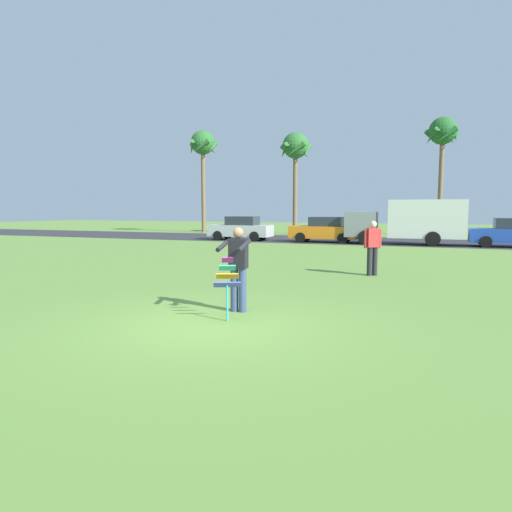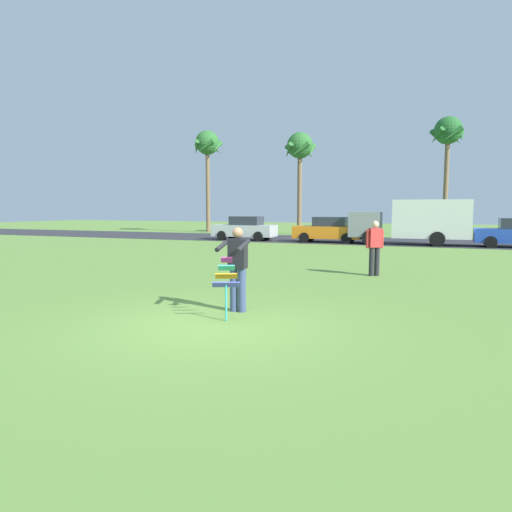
# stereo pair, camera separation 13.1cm
# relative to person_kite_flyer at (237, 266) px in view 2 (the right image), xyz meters

# --- Properties ---
(ground_plane) EXTENTS (120.00, 120.00, 0.00)m
(ground_plane) POSITION_rel_person_kite_flyer_xyz_m (-0.04, -1.15, -0.95)
(ground_plane) COLOR olive
(road_strip) EXTENTS (120.00, 8.00, 0.01)m
(road_strip) POSITION_rel_person_kite_flyer_xyz_m (-0.04, 22.03, -0.95)
(road_strip) COLOR #2D2D33
(road_strip) RESTS_ON ground
(person_kite_flyer) EXTENTS (0.54, 0.66, 1.73)m
(person_kite_flyer) POSITION_rel_person_kite_flyer_xyz_m (0.00, 0.00, 0.00)
(person_kite_flyer) COLOR #384772
(person_kite_flyer) RESTS_ON ground
(kite_held) EXTENTS (0.59, 0.72, 1.16)m
(kite_held) POSITION_rel_person_kite_flyer_xyz_m (0.05, -0.62, -0.16)
(kite_held) COLOR #D83399
(kite_held) RESTS_ON ground
(parked_car_silver) EXTENTS (4.23, 1.90, 1.60)m
(parked_car_silver) POSITION_rel_person_kite_flyer_xyz_m (-8.25, 19.63, -0.18)
(parked_car_silver) COLOR silver
(parked_car_silver) RESTS_ON ground
(parked_car_orange) EXTENTS (4.24, 1.91, 1.60)m
(parked_car_orange) POSITION_rel_person_kite_flyer_xyz_m (-2.56, 19.63, -0.18)
(parked_car_orange) COLOR orange
(parked_car_orange) RESTS_ON ground
(parked_truck_grey_van) EXTENTS (6.73, 2.18, 2.62)m
(parked_truck_grey_van) POSITION_rel_person_kite_flyer_xyz_m (2.60, 19.63, 0.46)
(parked_truck_grey_van) COLOR gray
(parked_truck_grey_van) RESTS_ON ground
(palm_tree_left_near) EXTENTS (2.58, 2.71, 8.95)m
(palm_tree_left_near) POSITION_rel_person_kite_flyer_xyz_m (-15.27, 27.67, 6.55)
(palm_tree_left_near) COLOR brown
(palm_tree_left_near) RESTS_ON ground
(palm_tree_right_near) EXTENTS (2.58, 2.71, 8.26)m
(palm_tree_right_near) POSITION_rel_person_kite_flyer_xyz_m (-6.78, 27.56, 5.91)
(palm_tree_right_near) COLOR brown
(palm_tree_right_near) RESTS_ON ground
(palm_tree_centre_far) EXTENTS (2.58, 2.71, 9.14)m
(palm_tree_centre_far) POSITION_rel_person_kite_flyer_xyz_m (4.29, 30.00, 6.72)
(palm_tree_centre_far) COLOR brown
(palm_tree_centre_far) RESTS_ON ground
(person_walker_near) EXTENTS (0.51, 0.37, 1.73)m
(person_walker_near) POSITION_rel_person_kite_flyer_xyz_m (1.95, 6.17, -0.02)
(person_walker_near) COLOR #26262B
(person_walker_near) RESTS_ON ground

